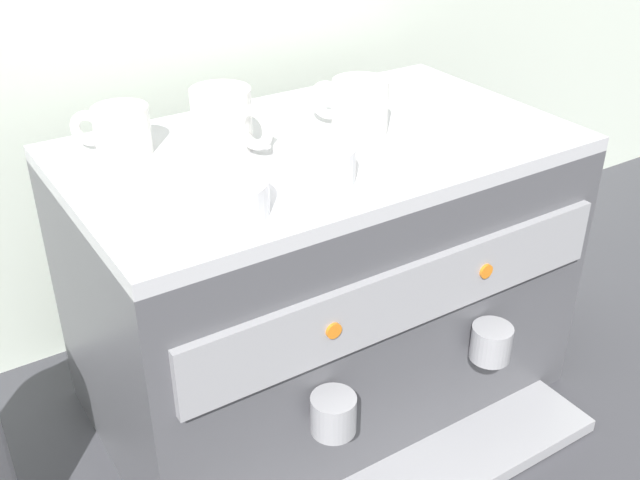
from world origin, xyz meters
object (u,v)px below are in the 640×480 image
object	(u,v)px
ceramic_cup_1	(357,106)
espresso_machine	(322,277)
ceramic_cup_2	(225,119)
ceramic_bowl_0	(219,197)
ceramic_bowl_1	(315,164)
ceramic_cup_0	(120,130)
milk_pitcher	(527,270)

from	to	relation	value
ceramic_cup_1	espresso_machine	bearing A→B (deg)	-172.16
ceramic_cup_2	ceramic_bowl_0	world-z (taller)	ceramic_cup_2
espresso_machine	ceramic_bowl_1	bearing A→B (deg)	-127.07
ceramic_cup_0	milk_pitcher	size ratio (longest dim) A/B	0.70
ceramic_bowl_0	ceramic_bowl_1	size ratio (longest dim) A/B	1.14
ceramic_cup_0	ceramic_cup_1	size ratio (longest dim) A/B	0.84
ceramic_cup_0	ceramic_cup_2	world-z (taller)	ceramic_cup_2
ceramic_cup_1	ceramic_bowl_0	size ratio (longest dim) A/B	1.00
ceramic_cup_1	ceramic_bowl_1	bearing A→B (deg)	-142.51
espresso_machine	ceramic_cup_1	bearing A→B (deg)	7.84
ceramic_cup_1	ceramic_cup_2	distance (m)	0.18
espresso_machine	ceramic_cup_0	distance (m)	0.36
ceramic_cup_1	milk_pitcher	size ratio (longest dim) A/B	0.83
ceramic_cup_0	ceramic_cup_2	xyz separation A→B (m)	(0.12, -0.06, 0.01)
espresso_machine	ceramic_cup_2	world-z (taller)	ceramic_cup_2
ceramic_cup_2	ceramic_bowl_1	world-z (taller)	ceramic_cup_2
ceramic_cup_2	milk_pitcher	distance (m)	0.70
ceramic_bowl_1	espresso_machine	bearing A→B (deg)	52.93
espresso_machine	milk_pitcher	xyz separation A→B (m)	(0.46, 0.00, -0.14)
ceramic_bowl_0	ceramic_bowl_1	distance (m)	0.13
espresso_machine	ceramic_bowl_1	xyz separation A→B (m)	(-0.07, -0.09, 0.23)
ceramic_cup_0	ceramic_cup_2	size ratio (longest dim) A/B	0.79
milk_pitcher	ceramic_cup_2	bearing A→B (deg)	175.16
espresso_machine	ceramic_cup_0	size ratio (longest dim) A/B	7.29
ceramic_cup_2	ceramic_bowl_1	bearing A→B (deg)	-72.71
ceramic_bowl_0	ceramic_cup_2	bearing A→B (deg)	61.17
espresso_machine	ceramic_cup_1	size ratio (longest dim) A/B	6.11
ceramic_bowl_0	milk_pitcher	distance (m)	0.77
espresso_machine	ceramic_bowl_0	bearing A→B (deg)	-152.28
ceramic_cup_2	ceramic_bowl_0	distance (m)	0.18
ceramic_cup_1	milk_pitcher	distance (m)	0.56
ceramic_cup_2	milk_pitcher	xyz separation A→B (m)	(0.57, -0.05, -0.40)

